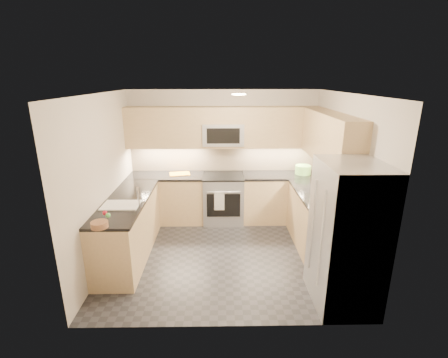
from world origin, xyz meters
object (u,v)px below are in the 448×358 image
microwave (223,134)px  refrigerator (347,236)px  gas_range (223,199)px  fruit_basket (99,225)px  utensil_bowl (303,170)px  cutting_board (180,174)px

microwave → refrigerator: size_ratio=0.42×
microwave → gas_range: bearing=-90.0°
microwave → fruit_basket: microwave is taller
gas_range → microwave: 1.25m
utensil_bowl → fruit_basket: size_ratio=1.40×
utensil_bowl → cutting_board: (-2.36, 0.03, -0.08)m
microwave → refrigerator: 3.04m
microwave → cutting_board: microwave is taller
gas_range → microwave: microwave is taller
refrigerator → cutting_board: refrigerator is taller
cutting_board → fruit_basket: bearing=-107.5°
gas_range → cutting_board: cutting_board is taller
refrigerator → cutting_board: 3.38m
microwave → refrigerator: (1.45, -2.55, -0.80)m
fruit_basket → cutting_board: bearing=72.5°
cutting_board → utensil_bowl: bearing=-0.6°
utensil_bowl → cutting_board: size_ratio=0.77×
fruit_basket → utensil_bowl: bearing=36.4°
gas_range → utensil_bowl: size_ratio=3.09×
cutting_board → microwave: bearing=3.9°
utensil_bowl → microwave: bearing=176.9°
microwave → cutting_board: bearing=-176.1°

